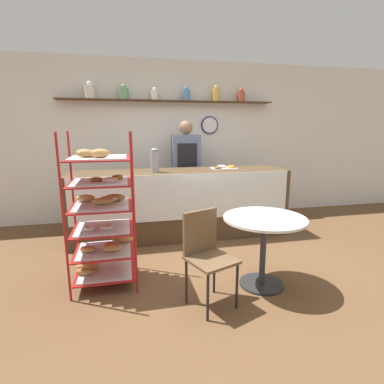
# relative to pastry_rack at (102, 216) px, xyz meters

# --- Properties ---
(ground_plane) EXTENTS (14.00, 14.00, 0.00)m
(ground_plane) POSITION_rel_pastry_rack_xyz_m (1.01, -0.02, -0.73)
(ground_plane) COLOR brown
(back_wall) EXTENTS (10.00, 0.30, 2.70)m
(back_wall) POSITION_rel_pastry_rack_xyz_m (1.01, 2.26, 0.64)
(back_wall) COLOR white
(back_wall) RESTS_ON ground_plane
(display_counter) EXTENTS (3.13, 0.71, 0.98)m
(display_counter) POSITION_rel_pastry_rack_xyz_m (1.01, 1.22, -0.23)
(display_counter) COLOR #4C3823
(display_counter) RESTS_ON ground_plane
(pastry_rack) EXTENTS (0.63, 0.58, 1.55)m
(pastry_rack) POSITION_rel_pastry_rack_xyz_m (0.00, 0.00, 0.00)
(pastry_rack) COLOR #A51919
(pastry_rack) RESTS_ON ground_plane
(person_worker) EXTENTS (0.46, 0.23, 1.70)m
(person_worker) POSITION_rel_pastry_rack_xyz_m (1.22, 1.83, 0.20)
(person_worker) COLOR #282833
(person_worker) RESTS_ON ground_plane
(cafe_table) EXTENTS (0.81, 0.81, 0.72)m
(cafe_table) POSITION_rel_pastry_rack_xyz_m (1.56, -0.40, -0.17)
(cafe_table) COLOR #262628
(cafe_table) RESTS_ON ground_plane
(cafe_chair) EXTENTS (0.49, 0.49, 0.86)m
(cafe_chair) POSITION_rel_pastry_rack_xyz_m (0.92, -0.56, -0.20)
(cafe_chair) COLOR black
(cafe_chair) RESTS_ON ground_plane
(coffee_carafe) EXTENTS (0.12, 0.12, 0.33)m
(coffee_carafe) POSITION_rel_pastry_rack_xyz_m (0.64, 1.14, 0.42)
(coffee_carafe) COLOR gray
(coffee_carafe) RESTS_ON display_counter
(donut_tray_counter) EXTENTS (0.37, 0.24, 0.05)m
(donut_tray_counter) POSITION_rel_pastry_rack_xyz_m (1.71, 1.29, 0.28)
(donut_tray_counter) COLOR white
(donut_tray_counter) RESTS_ON display_counter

